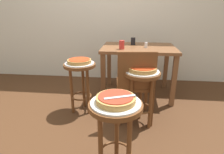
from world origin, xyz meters
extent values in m
plane|color=#4C2D19|center=(0.00, 0.00, 0.00)|extent=(6.00, 6.00, 0.00)
cylinder|color=brown|center=(0.45, -0.63, 0.61)|extent=(0.38, 0.38, 0.03)
cylinder|color=brown|center=(0.45, -0.51, 0.30)|extent=(0.04, 0.04, 0.60)
cylinder|color=brown|center=(0.35, -0.69, 0.30)|extent=(0.04, 0.04, 0.60)
cylinder|color=brown|center=(0.55, -0.69, 0.30)|extent=(0.04, 0.04, 0.60)
torus|color=brown|center=(0.45, -0.63, 0.21)|extent=(0.26, 0.26, 0.02)
cylinder|color=white|center=(0.45, -0.63, 0.64)|extent=(0.35, 0.35, 0.01)
cylinder|color=tan|center=(0.45, -0.63, 0.66)|extent=(0.28, 0.28, 0.04)
cylinder|color=#B23823|center=(0.45, -0.63, 0.69)|extent=(0.24, 0.24, 0.01)
cylinder|color=brown|center=(0.66, 0.09, 0.61)|extent=(0.38, 0.38, 0.03)
cylinder|color=brown|center=(0.66, 0.21, 0.30)|extent=(0.04, 0.04, 0.60)
cylinder|color=brown|center=(0.56, 0.03, 0.30)|extent=(0.04, 0.04, 0.60)
cylinder|color=brown|center=(0.77, 0.03, 0.30)|extent=(0.04, 0.04, 0.60)
torus|color=brown|center=(0.66, 0.09, 0.21)|extent=(0.26, 0.26, 0.02)
cylinder|color=silver|center=(0.66, 0.09, 0.64)|extent=(0.35, 0.35, 0.01)
cylinder|color=#B78442|center=(0.66, 0.09, 0.66)|extent=(0.30, 0.30, 0.04)
cylinder|color=red|center=(0.66, 0.09, 0.69)|extent=(0.26, 0.26, 0.01)
cylinder|color=brown|center=(-0.07, 0.32, 0.61)|extent=(0.38, 0.38, 0.03)
cylinder|color=brown|center=(-0.07, 0.44, 0.30)|extent=(0.04, 0.04, 0.60)
cylinder|color=brown|center=(-0.17, 0.27, 0.30)|extent=(0.04, 0.04, 0.60)
cylinder|color=brown|center=(0.03, 0.27, 0.30)|extent=(0.04, 0.04, 0.60)
torus|color=brown|center=(-0.07, 0.32, 0.21)|extent=(0.26, 0.26, 0.02)
cylinder|color=silver|center=(-0.07, 0.32, 0.64)|extent=(0.35, 0.35, 0.01)
cylinder|color=#B78442|center=(-0.07, 0.32, 0.66)|extent=(0.28, 0.28, 0.04)
cylinder|color=red|center=(-0.07, 0.32, 0.69)|extent=(0.25, 0.25, 0.01)
cube|color=brown|center=(0.64, 0.92, 0.72)|extent=(1.04, 0.76, 0.04)
cube|color=brown|center=(0.17, 0.59, 0.35)|extent=(0.06, 0.06, 0.70)
cube|color=brown|center=(1.11, 0.59, 0.35)|extent=(0.06, 0.06, 0.70)
cube|color=brown|center=(0.17, 1.25, 0.35)|extent=(0.06, 0.06, 0.70)
cube|color=brown|center=(1.11, 1.25, 0.35)|extent=(0.06, 0.06, 0.70)
cylinder|color=red|center=(0.41, 0.72, 0.80)|extent=(0.07, 0.07, 0.11)
cylinder|color=black|center=(0.56, 1.06, 0.80)|extent=(0.07, 0.07, 0.11)
cylinder|color=white|center=(0.74, 0.85, 0.78)|extent=(0.04, 0.04, 0.08)
cube|color=brown|center=(0.59, 0.24, 0.43)|extent=(0.44, 0.44, 0.04)
cube|color=brown|center=(0.61, 0.06, 0.65)|extent=(0.40, 0.07, 0.40)
cube|color=brown|center=(0.75, 0.44, 0.21)|extent=(0.04, 0.04, 0.42)
cube|color=brown|center=(0.39, 0.40, 0.21)|extent=(0.04, 0.04, 0.42)
cube|color=brown|center=(0.79, 0.08, 0.21)|extent=(0.04, 0.04, 0.42)
cube|color=brown|center=(0.43, 0.05, 0.21)|extent=(0.04, 0.04, 0.42)
cube|color=silver|center=(0.48, -0.65, 0.69)|extent=(0.21, 0.10, 0.01)
camera|label=1|loc=(0.55, -1.80, 1.25)|focal=30.29mm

